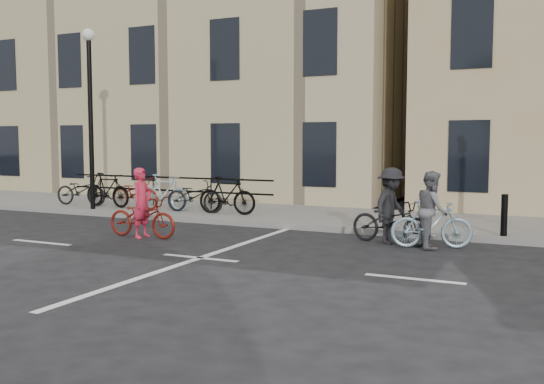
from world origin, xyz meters
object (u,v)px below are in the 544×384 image
at_px(lamp_post, 90,96).
at_px(cyclist_dark, 391,214).
at_px(cyclist_pink, 142,213).
at_px(cyclist_grey, 432,217).

distance_m(lamp_post, cyclist_dark, 9.85).
height_order(lamp_post, cyclist_pink, lamp_post).
relative_size(lamp_post, cyclist_pink, 2.97).
relative_size(cyclist_grey, cyclist_dark, 0.88).
height_order(cyclist_pink, cyclist_grey, cyclist_grey).
distance_m(cyclist_pink, cyclist_grey, 6.35).
bearing_deg(cyclist_grey, cyclist_pink, 84.58).
bearing_deg(cyclist_pink, cyclist_dark, -73.77).
height_order(lamp_post, cyclist_grey, lamp_post).
distance_m(cyclist_grey, cyclist_dark, 0.89).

